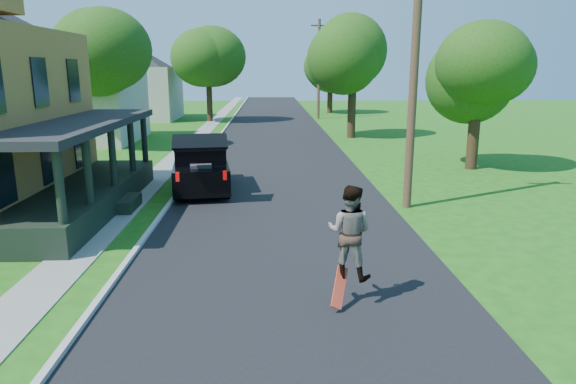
{
  "coord_description": "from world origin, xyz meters",
  "views": [
    {
      "loc": [
        -0.41,
        -11.61,
        4.82
      ],
      "look_at": [
        0.12,
        3.0,
        1.31
      ],
      "focal_mm": 32.0,
      "sensor_mm": 36.0,
      "label": 1
    }
  ],
  "objects_px": {
    "black_suv": "(201,166)",
    "skateboarder": "(350,232)",
    "utility_pole_near": "(416,41)",
    "tree_right_near": "(478,65)"
  },
  "relations": [
    {
      "from": "black_suv",
      "to": "skateboarder",
      "type": "relative_size",
      "value": 2.87
    },
    {
      "from": "skateboarder",
      "to": "tree_right_near",
      "type": "height_order",
      "value": "tree_right_near"
    },
    {
      "from": "skateboarder",
      "to": "utility_pole_near",
      "type": "height_order",
      "value": "utility_pole_near"
    },
    {
      "from": "black_suv",
      "to": "tree_right_near",
      "type": "distance_m",
      "value": 14.01
    },
    {
      "from": "skateboarder",
      "to": "tree_right_near",
      "type": "xyz_separation_m",
      "value": [
        8.33,
        14.69,
        3.45
      ]
    },
    {
      "from": "utility_pole_near",
      "to": "tree_right_near",
      "type": "bearing_deg",
      "value": 57.81
    },
    {
      "from": "black_suv",
      "to": "skateboarder",
      "type": "height_order",
      "value": "black_suv"
    },
    {
      "from": "skateboarder",
      "to": "utility_pole_near",
      "type": "distance_m",
      "value": 9.22
    },
    {
      "from": "tree_right_near",
      "to": "black_suv",
      "type": "bearing_deg",
      "value": -161.97
    },
    {
      "from": "tree_right_near",
      "to": "utility_pole_near",
      "type": "distance_m",
      "value": 8.8
    }
  ]
}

